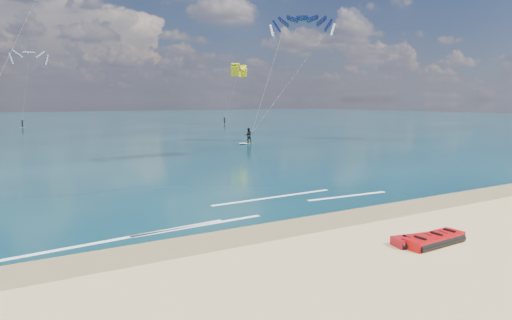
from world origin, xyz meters
The scene contains 8 objects.
ground centered at (0.00, 40.00, 0.00)m, with size 320.00×320.00×0.00m, color tan.
wet_sand_strip centered at (0.00, 3.00, 0.00)m, with size 320.00×2.40×0.01m, color olive.
sea centered at (0.00, 104.00, 0.02)m, with size 320.00×200.00×0.04m, color #092531.
packed_kite_left centered at (3.05, -1.58, 0.00)m, with size 2.86×1.18×0.43m, color red, non-canonical shape.
packed_kite_mid centered at (2.80, -1.34, 0.00)m, with size 2.63×1.03×0.37m, color #B70C19, non-canonical shape.
kitesurfer_far centered at (19.37, 33.75, 8.60)m, with size 12.01×6.53×16.28m.
shoreline_foam centered at (-1.04, 6.06, 0.04)m, with size 19.39×4.05×0.01m.
distant_kites centered at (-6.92, 80.49, 6.23)m, with size 73.65×43.28×13.79m.
Camera 1 is at (-10.78, -12.14, 5.26)m, focal length 32.00 mm.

